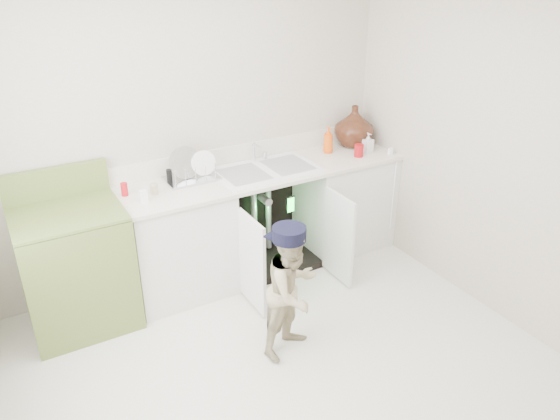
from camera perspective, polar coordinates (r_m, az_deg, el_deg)
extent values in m
plane|color=#BAB5A3|center=(3.85, 0.12, -15.95)|extent=(3.50, 3.50, 0.00)
cube|color=beige|center=(4.43, -9.71, 8.26)|extent=(3.50, 2.50, 0.02)
cube|color=beige|center=(2.18, 20.82, -13.43)|extent=(3.50, 2.50, 0.02)
cube|color=beige|center=(4.24, 21.18, 6.06)|extent=(2.50, 3.00, 0.02)
cube|color=silver|center=(4.42, -10.54, -3.49)|extent=(0.80, 0.60, 0.86)
cube|color=silver|center=(5.09, 6.55, 0.91)|extent=(0.80, 0.60, 0.86)
cube|color=black|center=(4.91, -2.89, 0.10)|extent=(0.80, 0.06, 0.86)
cube|color=black|center=(4.89, -1.33, -5.32)|extent=(0.80, 0.60, 0.06)
cylinder|color=gray|center=(4.74, -2.71, -0.65)|extent=(0.05, 0.05, 0.70)
cylinder|color=gray|center=(4.80, -1.22, -0.27)|extent=(0.05, 0.05, 0.70)
cylinder|color=gray|center=(4.65, -1.70, 1.18)|extent=(0.07, 0.18, 0.07)
cube|color=silver|center=(4.16, -2.92, -5.50)|extent=(0.03, 0.40, 0.76)
cube|color=silver|center=(4.53, 6.13, -2.84)|extent=(0.02, 0.40, 0.76)
cube|color=white|center=(4.51, -1.44, 4.00)|extent=(2.44, 0.64, 0.03)
cube|color=white|center=(4.71, -3.15, 6.16)|extent=(2.44, 0.02, 0.15)
cube|color=white|center=(4.50, -1.45, 4.12)|extent=(0.85, 0.55, 0.02)
cube|color=gray|center=(4.41, -3.79, 3.74)|extent=(0.34, 0.40, 0.01)
cube|color=gray|center=(4.59, 0.81, 4.71)|extent=(0.34, 0.40, 0.01)
cylinder|color=silver|center=(4.65, -2.76, 6.08)|extent=(0.03, 0.03, 0.17)
cylinder|color=silver|center=(4.58, -2.44, 6.74)|extent=(0.02, 0.14, 0.02)
cylinder|color=silver|center=(4.72, -1.56, 5.74)|extent=(0.04, 0.04, 0.06)
cylinder|color=white|center=(5.01, 11.76, 1.63)|extent=(0.01, 0.01, 0.70)
cube|color=white|center=(4.93, 11.47, 6.03)|extent=(0.04, 0.02, 0.06)
cube|color=silver|center=(4.37, -9.23, 3.28)|extent=(0.41, 0.27, 0.02)
cylinder|color=silver|center=(4.35, -9.84, 4.15)|extent=(0.26, 0.09, 0.25)
cylinder|color=white|center=(4.38, -7.96, 4.33)|extent=(0.20, 0.05, 0.20)
cylinder|color=silver|center=(4.21, -10.88, 3.22)|extent=(0.01, 0.01, 0.12)
cylinder|color=silver|center=(4.23, -9.83, 3.45)|extent=(0.01, 0.01, 0.12)
cylinder|color=silver|center=(4.26, -8.80, 3.67)|extent=(0.01, 0.01, 0.12)
cylinder|color=silver|center=(4.28, -7.78, 3.89)|extent=(0.01, 0.01, 0.12)
cylinder|color=silver|center=(4.31, -6.77, 4.10)|extent=(0.01, 0.01, 0.12)
imported|color=#4A2F15|center=(5.06, 7.75, 8.69)|extent=(0.36, 0.36, 0.37)
imported|color=#F8560D|center=(4.88, 5.06, 7.32)|extent=(0.09, 0.09, 0.24)
imported|color=silver|center=(4.95, 9.18, 6.98)|extent=(0.08, 0.08, 0.17)
cylinder|color=#AB0E13|center=(4.83, 8.25, 6.17)|extent=(0.08, 0.08, 0.11)
cylinder|color=red|center=(4.18, -15.95, 2.09)|extent=(0.05, 0.05, 0.10)
cylinder|color=tan|center=(4.16, -13.03, 2.16)|extent=(0.06, 0.06, 0.08)
cylinder|color=black|center=(4.30, -11.48, 3.41)|extent=(0.04, 0.04, 0.12)
cube|color=white|center=(4.04, -14.06, 1.40)|extent=(0.05, 0.05, 0.09)
cube|color=olive|center=(4.25, -20.47, -5.89)|extent=(0.74, 0.65, 0.89)
cube|color=olive|center=(4.03, -21.48, -0.29)|extent=(0.74, 0.65, 0.02)
cube|color=olive|center=(4.25, -22.43, 2.66)|extent=(0.74, 0.06, 0.23)
cylinder|color=black|center=(3.88, -23.69, -1.88)|extent=(0.17, 0.17, 0.02)
cylinder|color=silver|center=(3.87, -23.73, -1.72)|extent=(0.19, 0.19, 0.01)
cylinder|color=black|center=(4.17, -24.32, -0.07)|extent=(0.17, 0.17, 0.02)
cylinder|color=silver|center=(4.16, -24.35, 0.08)|extent=(0.19, 0.19, 0.01)
cylinder|color=black|center=(3.92, -18.42, -0.68)|extent=(0.17, 0.17, 0.02)
cylinder|color=silver|center=(3.91, -18.45, -0.52)|extent=(0.19, 0.19, 0.01)
cylinder|color=black|center=(4.20, -19.41, 1.03)|extent=(0.17, 0.17, 0.02)
cylinder|color=silver|center=(4.20, -19.43, 1.18)|extent=(0.19, 0.19, 0.01)
imported|color=#C9BC90|center=(3.71, 1.36, -8.46)|extent=(0.56, 0.50, 0.95)
cylinder|color=black|center=(3.48, 1.43, -2.44)|extent=(0.28, 0.28, 0.09)
cube|color=black|center=(3.55, 0.15, -2.45)|extent=(0.19, 0.14, 0.01)
cube|color=black|center=(4.32, 1.09, 0.58)|extent=(0.07, 0.01, 0.14)
cube|color=#26F23F|center=(4.31, 1.14, 0.54)|extent=(0.06, 0.00, 0.12)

